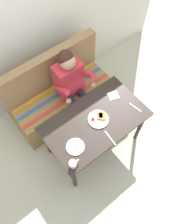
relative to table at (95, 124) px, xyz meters
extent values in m
plane|color=beige|center=(0.00, 0.00, -0.65)|extent=(8.00, 8.00, 0.00)
cube|color=silver|center=(0.00, 1.27, 0.65)|extent=(4.40, 0.10, 2.60)
cube|color=black|center=(0.00, 0.00, 0.06)|extent=(1.20, 0.70, 0.04)
cylinder|color=black|center=(-0.54, -0.29, -0.30)|extent=(0.05, 0.05, 0.69)
cylinder|color=black|center=(0.54, -0.29, -0.30)|extent=(0.05, 0.05, 0.69)
cylinder|color=black|center=(-0.54, 0.29, -0.30)|extent=(0.05, 0.05, 0.69)
cylinder|color=black|center=(0.54, 0.29, -0.30)|extent=(0.05, 0.05, 0.69)
cube|color=olive|center=(0.00, 0.72, -0.45)|extent=(1.44, 0.56, 0.40)
cube|color=olive|center=(0.00, 0.72, -0.22)|extent=(1.40, 0.52, 0.06)
cube|color=olive|center=(0.00, 0.94, 0.08)|extent=(1.44, 0.12, 0.54)
cube|color=#C63D33|center=(0.00, 0.58, -0.18)|extent=(1.38, 0.05, 0.01)
cube|color=#336099|center=(0.00, 0.72, -0.18)|extent=(1.38, 0.05, 0.01)
cube|color=orange|center=(0.00, 0.86, -0.18)|extent=(1.38, 0.05, 0.01)
cube|color=red|center=(0.10, 0.66, 0.11)|extent=(0.34, 0.22, 0.48)
sphere|color=tan|center=(0.10, 0.64, 0.44)|extent=(0.19, 0.19, 0.19)
sphere|color=#331E14|center=(0.10, 0.67, 0.47)|extent=(0.19, 0.19, 0.19)
cylinder|color=red|center=(-0.09, 0.52, 0.18)|extent=(0.07, 0.29, 0.23)
cylinder|color=red|center=(0.29, 0.52, 0.18)|extent=(0.07, 0.29, 0.23)
sphere|color=tan|center=(-0.09, 0.40, 0.08)|extent=(0.07, 0.07, 0.07)
sphere|color=tan|center=(0.29, 0.40, 0.08)|extent=(0.07, 0.07, 0.07)
cylinder|color=#232333|center=(0.02, 0.49, -0.13)|extent=(0.09, 0.34, 0.09)
cylinder|color=#232333|center=(0.02, 0.32, -0.39)|extent=(0.08, 0.08, 0.52)
cube|color=black|center=(0.02, 0.26, -0.62)|extent=(0.09, 0.20, 0.05)
cylinder|color=#232333|center=(0.19, 0.49, -0.13)|extent=(0.09, 0.34, 0.09)
cylinder|color=#232333|center=(0.19, 0.32, -0.39)|extent=(0.08, 0.08, 0.52)
cube|color=black|center=(0.19, 0.26, -0.62)|extent=(0.09, 0.20, 0.05)
cylinder|color=white|center=(0.04, -0.01, 0.09)|extent=(0.24, 0.24, 0.02)
cube|color=olive|center=(0.10, 0.00, 0.11)|extent=(0.10, 0.10, 0.02)
cube|color=olive|center=(0.07, 0.00, 0.11)|extent=(0.10, 0.10, 0.02)
sphere|color=red|center=(-0.02, 0.02, 0.12)|extent=(0.04, 0.04, 0.04)
ellipsoid|color=#CC6623|center=(0.08, -0.05, 0.11)|extent=(0.06, 0.05, 0.02)
cylinder|color=white|center=(-0.37, -0.12, 0.09)|extent=(0.20, 0.20, 0.01)
ellipsoid|color=white|center=(-0.37, -0.12, 0.10)|extent=(0.09, 0.08, 0.01)
sphere|color=yellow|center=(-0.37, -0.12, 0.11)|extent=(0.03, 0.03, 0.03)
cylinder|color=white|center=(-0.51, -0.27, 0.13)|extent=(0.08, 0.08, 0.10)
cylinder|color=brown|center=(-0.51, -0.27, 0.17)|extent=(0.07, 0.07, 0.01)
torus|color=white|center=(-0.46, -0.27, 0.14)|extent=(0.05, 0.01, 0.05)
cube|color=silver|center=(0.39, 0.13, 0.09)|extent=(0.16, 0.15, 0.01)
cube|color=silver|center=(0.48, -0.16, 0.08)|extent=(0.04, 0.17, 0.00)
cube|color=silver|center=(-0.01, -0.27, 0.08)|extent=(0.03, 0.20, 0.00)
camera|label=1|loc=(-0.81, -0.88, 2.42)|focal=36.78mm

